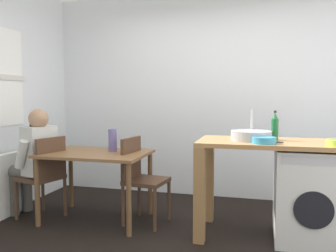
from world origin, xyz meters
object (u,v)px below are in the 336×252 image
chair_opposite (140,175)px  washing_machine (309,195)px  bottle_tall_green (275,127)px  chair_person_seat (45,173)px  vase (113,140)px  seated_person (34,157)px  mixing_bowl (264,140)px  dining_table (96,161)px

chair_opposite → washing_machine: bearing=95.5°
washing_machine → bottle_tall_green: 0.69m
chair_person_seat → bottle_tall_green: bottle_tall_green is taller
chair_person_seat → vase: size_ratio=3.67×
chair_person_seat → washing_machine: 2.69m
chair_person_seat → chair_opposite: (1.02, 0.18, 0.00)m
seated_person → washing_machine: (2.84, 0.07, -0.24)m
washing_machine → chair_person_seat: bearing=-177.6°
washing_machine → vase: bearing=176.9°
chair_person_seat → mixing_bowl: (2.27, -0.09, 0.44)m
dining_table → vase: vase is taller
mixing_bowl → vase: bearing=169.0°
chair_person_seat → washing_machine: chair_person_seat is taller
dining_table → seated_person: seated_person is taller
seated_person → chair_opposite: bearing=-68.3°
chair_person_seat → vase: vase is taller
chair_opposite → seated_person: (-1.18, -0.14, 0.16)m
dining_table → seated_person: bearing=-173.7°
chair_person_seat → mixing_bowl: size_ratio=4.27×
dining_table → vase: 0.28m
chair_opposite → mixing_bowl: 1.35m
chair_person_seat → washing_machine: size_ratio=1.05×
chair_opposite → vase: (-0.33, 0.04, 0.35)m
bottle_tall_green → washing_machine: bearing=-13.3°
chair_person_seat → vase: (0.70, 0.22, 0.35)m
mixing_bowl → vase: 1.60m
dining_table → seated_person: (-0.70, -0.08, 0.03)m
chair_opposite → vase: size_ratio=3.67×
bottle_tall_green → chair_person_seat: bearing=-175.6°
chair_person_seat → seated_person: bearing=90.0°
dining_table → chair_opposite: size_ratio=1.22×
washing_machine → mixing_bowl: 0.69m
dining_table → washing_machine: bearing=-0.2°
dining_table → washing_machine: (2.13, -0.01, -0.21)m
chair_person_seat → washing_machine: bearing=-72.6°
chair_person_seat → chair_opposite: 1.04m
seated_person → bottle_tall_green: bearing=-71.7°
seated_person → dining_table: bearing=-68.6°
dining_table → mixing_bowl: 1.76m
dining_table → bottle_tall_green: bearing=2.0°
chair_opposite → mixing_bowl: (1.25, -0.27, 0.44)m
dining_table → mixing_bowl: bearing=-6.8°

